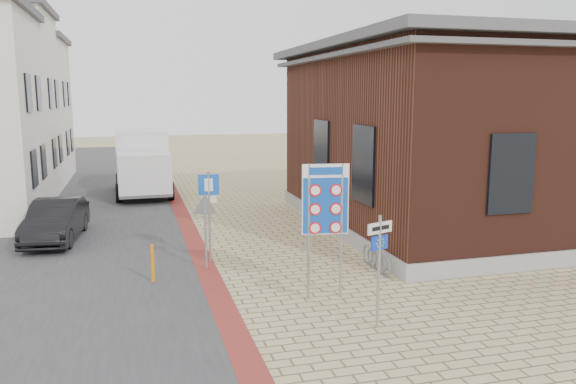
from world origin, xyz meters
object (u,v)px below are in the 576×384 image
border_sign (325,202)px  bollard (153,264)px  sedan (56,221)px  parking_sign (209,201)px  essen_sign (379,254)px  box_truck (142,162)px

border_sign → bollard: border_sign is taller
border_sign → bollard: 4.98m
sedan → bollard: (3.00, -5.36, -0.19)m
parking_sign → essen_sign: bearing=-61.1°
border_sign → parking_sign: border_sign is taller
parking_sign → bollard: size_ratio=2.66×
sedan → parking_sign: size_ratio=1.55×
sedan → essen_sign: (7.50, -9.66, 0.92)m
essen_sign → bollard: 6.32m
essen_sign → bollard: essen_sign is taller
essen_sign → box_truck: bearing=84.0°
sedan → bollard: sedan is taller
border_sign → bollard: size_ratio=3.22×
box_truck → essen_sign: box_truck is taller
border_sign → essen_sign: border_sign is taller
parking_sign → sedan: bearing=141.8°
bollard → box_truck: bearing=89.7°
bollard → border_sign: bearing=-29.9°
border_sign → essen_sign: 2.20m
sedan → parking_sign: bearing=-34.7°
bollard → sedan: bearing=119.2°
box_truck → bollard: 14.05m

